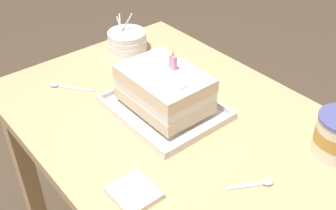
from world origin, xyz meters
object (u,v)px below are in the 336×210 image
at_px(foil_tray, 164,108).
at_px(serving_spoon_by_bowls, 62,86).
at_px(birthday_cake, 164,89).
at_px(serving_spoon_near_tray, 261,183).
at_px(napkin_pile, 134,193).
at_px(bowl_stack, 127,41).

height_order(foil_tray, serving_spoon_by_bowls, foil_tray).
height_order(foil_tray, birthday_cake, birthday_cake).
relative_size(serving_spoon_near_tray, napkin_pile, 1.02).
bearing_deg(serving_spoon_by_bowls, serving_spoon_near_tray, 13.78).
bearing_deg(serving_spoon_by_bowls, napkin_pile, -9.43).
xyz_separation_m(foil_tray, serving_spoon_near_tray, (0.38, -0.01, -0.00)).
height_order(bowl_stack, serving_spoon_by_bowls, bowl_stack).
bearing_deg(birthday_cake, napkin_pile, -51.35).
height_order(foil_tray, napkin_pile, foil_tray).
distance_m(foil_tray, napkin_pile, 0.34).
height_order(birthday_cake, napkin_pile, birthday_cake).
bearing_deg(bowl_stack, napkin_pile, -33.88).
relative_size(birthday_cake, napkin_pile, 2.37).
bearing_deg(bowl_stack, birthday_cake, -19.39).
xyz_separation_m(serving_spoon_near_tray, napkin_pile, (-0.17, -0.26, 0.00)).
bearing_deg(foil_tray, serving_spoon_by_bowls, -150.19).
bearing_deg(bowl_stack, serving_spoon_near_tray, -10.66).
xyz_separation_m(foil_tray, serving_spoon_by_bowls, (-0.31, -0.18, -0.00)).
bearing_deg(napkin_pile, serving_spoon_near_tray, 56.72).
height_order(foil_tray, bowl_stack, bowl_stack).
xyz_separation_m(foil_tray, bowl_stack, (-0.39, 0.14, 0.03)).
xyz_separation_m(foil_tray, birthday_cake, (0.00, 0.00, 0.07)).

